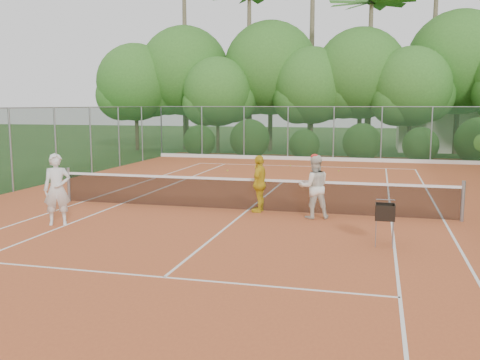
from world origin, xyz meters
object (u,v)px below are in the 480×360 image
Objects in this scene: player_yellow at (259,184)px; ball_hopper at (385,213)px; player_white at (57,189)px; player_center_grp at (314,187)px.

ball_hopper is at bearing 54.50° from player_yellow.
player_white reaches higher than player_center_grp.
player_center_grp is at bearing -7.29° from player_white.
player_center_grp is at bearing 78.68° from player_yellow.
player_white reaches higher than player_yellow.
player_white reaches higher than ball_hopper.
ball_hopper is (8.23, -0.07, -0.19)m from player_white.
ball_hopper is (1.86, -2.54, -0.14)m from player_center_grp.
ball_hopper is at bearing -29.02° from player_white.
player_center_grp is (6.37, 2.48, -0.05)m from player_white.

